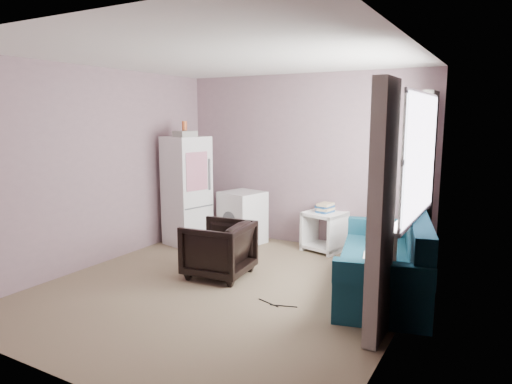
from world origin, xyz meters
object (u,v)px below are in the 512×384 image
armchair (219,246)px  fridge (187,190)px  washing_machine (242,216)px  sofa (388,265)px  side_table (325,228)px

armchair → fridge: fridge is taller
washing_machine → sofa: (2.40, -0.95, -0.09)m
sofa → side_table: bearing=121.2°
fridge → sofa: fridge is taller
fridge → washing_machine: 0.92m
sofa → armchair: bearing=179.4°
armchair → washing_machine: 1.47m
armchair → washing_machine: size_ratio=0.93×
armchair → side_table: armchair is taller
armchair → side_table: size_ratio=1.06×
armchair → sofa: sofa is taller
fridge → washing_machine: (0.70, 0.44, -0.41)m
fridge → washing_machine: fridge is taller
armchair → sofa: bearing=97.1°
armchair → washing_machine: (-0.50, 1.39, 0.04)m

